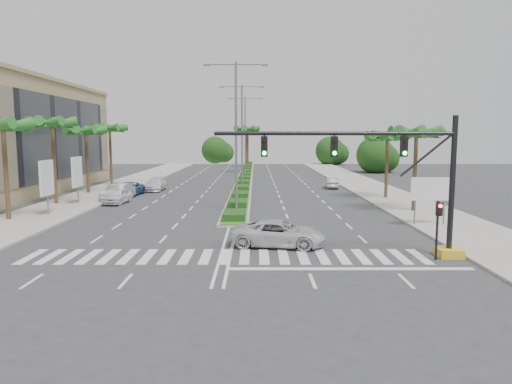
# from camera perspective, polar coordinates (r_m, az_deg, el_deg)

# --- Properties ---
(ground) EXTENTS (160.00, 160.00, 0.00)m
(ground) POSITION_cam_1_polar(r_m,az_deg,el_deg) (23.74, -3.86, -8.08)
(ground) COLOR #333335
(ground) RESTS_ON ground
(footpath_right) EXTENTS (6.00, 120.00, 0.15)m
(footpath_right) POSITION_cam_1_polar(r_m,az_deg,el_deg) (45.40, 17.43, -1.07)
(footpath_right) COLOR gray
(footpath_right) RESTS_ON ground
(footpath_left) EXTENTS (6.00, 120.00, 0.15)m
(footpath_left) POSITION_cam_1_polar(r_m,az_deg,el_deg) (46.43, -21.22, -1.05)
(footpath_left) COLOR gray
(footpath_left) RESTS_ON ground
(median) EXTENTS (2.20, 75.00, 0.20)m
(median) POSITION_cam_1_polar(r_m,az_deg,el_deg) (68.16, -1.37, 1.85)
(median) COLOR gray
(median) RESTS_ON ground
(median_grass) EXTENTS (1.80, 75.00, 0.04)m
(median_grass) POSITION_cam_1_polar(r_m,az_deg,el_deg) (68.15, -1.37, 1.95)
(median_grass) COLOR #376221
(median_grass) RESTS_ON median
(signal_gantry) EXTENTS (12.60, 1.20, 7.20)m
(signal_gantry) POSITION_cam_1_polar(r_m,az_deg,el_deg) (24.29, 18.45, 0.23)
(signal_gantry) COLOR gold
(signal_gantry) RESTS_ON ground
(pedestrian_signal) EXTENTS (0.28, 0.36, 3.00)m
(pedestrian_signal) POSITION_cam_1_polar(r_m,az_deg,el_deg) (24.31, 21.81, -3.27)
(pedestrian_signal) COLOR black
(pedestrian_signal) RESTS_ON ground
(direction_sign) EXTENTS (2.70, 0.11, 3.40)m
(direction_sign) POSITION_cam_1_polar(r_m,az_deg,el_deg) (33.30, 20.96, 0.11)
(direction_sign) COLOR slate
(direction_sign) RESTS_ON ground
(billboard_near) EXTENTS (0.18, 2.10, 4.35)m
(billboard_near) POSITION_cam_1_polar(r_m,az_deg,el_deg) (38.53, -24.70, 1.56)
(billboard_near) COLOR slate
(billboard_near) RESTS_ON ground
(billboard_far) EXTENTS (0.18, 2.10, 4.35)m
(billboard_far) POSITION_cam_1_polar(r_m,az_deg,el_deg) (44.03, -21.47, 2.31)
(billboard_far) COLOR slate
(billboard_far) RESTS_ON ground
(palm_left_near) EXTENTS (4.57, 4.68, 7.55)m
(palm_left_near) POSITION_cam_1_polar(r_m,az_deg,el_deg) (37.51, -29.07, 6.91)
(palm_left_near) COLOR brown
(palm_left_near) RESTS_ON ground
(palm_left_mid) EXTENTS (4.57, 4.68, 7.95)m
(palm_left_mid) POSITION_cam_1_polar(r_m,az_deg,el_deg) (44.70, -24.11, 7.53)
(palm_left_mid) COLOR brown
(palm_left_mid) RESTS_ON ground
(palm_left_far) EXTENTS (4.57, 4.68, 7.35)m
(palm_left_far) POSITION_cam_1_polar(r_m,az_deg,el_deg) (52.11, -20.49, 6.89)
(palm_left_far) COLOR brown
(palm_left_far) RESTS_ON ground
(palm_left_end) EXTENTS (4.57, 4.68, 7.75)m
(palm_left_end) POSITION_cam_1_polar(r_m,az_deg,el_deg) (59.68, -17.82, 7.32)
(palm_left_end) COLOR brown
(palm_left_end) RESTS_ON ground
(palm_right_near) EXTENTS (4.57, 4.68, 7.05)m
(palm_right_near) POSITION_cam_1_polar(r_m,az_deg,el_deg) (39.08, 19.42, 6.64)
(palm_right_near) COLOR brown
(palm_right_near) RESTS_ON ground
(palm_right_far) EXTENTS (4.57, 4.68, 6.75)m
(palm_right_far) POSITION_cam_1_polar(r_m,az_deg,el_deg) (46.70, 16.13, 6.38)
(palm_right_far) COLOR brown
(palm_right_far) RESTS_ON ground
(palm_median_a) EXTENTS (4.57, 4.68, 8.05)m
(palm_median_a) POSITION_cam_1_polar(r_m,az_deg,el_deg) (77.90, -1.21, 7.69)
(palm_median_a) COLOR brown
(palm_median_a) RESTS_ON ground
(palm_median_b) EXTENTS (4.57, 4.68, 8.05)m
(palm_median_b) POSITION_cam_1_polar(r_m,az_deg,el_deg) (92.89, -1.02, 7.57)
(palm_median_b) COLOR brown
(palm_median_b) RESTS_ON ground
(streetlight_near) EXTENTS (5.10, 0.25, 12.00)m
(streetlight_near) POSITION_cam_1_polar(r_m,az_deg,el_deg) (36.91, -2.50, 7.96)
(streetlight_near) COLOR slate
(streetlight_near) RESTS_ON ground
(streetlight_mid) EXTENTS (5.10, 0.25, 12.00)m
(streetlight_mid) POSITION_cam_1_polar(r_m,az_deg,el_deg) (52.90, -1.76, 7.65)
(streetlight_mid) COLOR slate
(streetlight_mid) RESTS_ON ground
(streetlight_far) EXTENTS (5.10, 0.25, 12.00)m
(streetlight_far) POSITION_cam_1_polar(r_m,az_deg,el_deg) (68.89, -1.36, 7.49)
(streetlight_far) COLOR slate
(streetlight_far) RESTS_ON ground
(car_parked_a) EXTENTS (2.01, 4.19, 1.38)m
(car_parked_a) POSITION_cam_1_polar(r_m,az_deg,el_deg) (43.90, -16.93, -0.50)
(car_parked_a) COLOR white
(car_parked_a) RESTS_ON ground
(car_parked_b) EXTENTS (2.26, 5.04, 1.61)m
(car_parked_b) POSITION_cam_1_polar(r_m,az_deg,el_deg) (46.17, -16.88, -0.01)
(car_parked_b) COLOR #B8B7BD
(car_parked_b) RESTS_ON ground
(car_parked_c) EXTENTS (2.69, 5.20, 1.40)m
(car_parked_c) POSITION_cam_1_polar(r_m,az_deg,el_deg) (49.39, -15.75, 0.35)
(car_parked_c) COLOR #294C7E
(car_parked_c) RESTS_ON ground
(car_parked_d) EXTENTS (2.15, 4.97, 1.42)m
(car_parked_d) POSITION_cam_1_polar(r_m,az_deg,el_deg) (53.41, -12.45, 0.94)
(car_parked_d) COLOR silver
(car_parked_d) RESTS_ON ground
(car_crossing) EXTENTS (5.57, 3.24, 1.46)m
(car_crossing) POSITION_cam_1_polar(r_m,az_deg,el_deg) (25.78, 2.86, -5.19)
(car_crossing) COLOR silver
(car_crossing) RESTS_ON ground
(car_right) EXTENTS (1.77, 3.98, 1.27)m
(car_right) POSITION_cam_1_polar(r_m,az_deg,el_deg) (55.38, 9.50, 1.13)
(car_right) COLOR silver
(car_right) RESTS_ON ground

